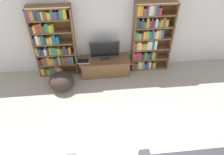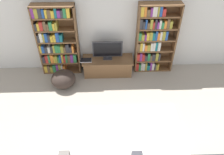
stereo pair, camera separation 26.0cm
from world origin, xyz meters
name	(u,v)px [view 1 (the left image)]	position (x,y,z in m)	size (l,w,h in m)	color
wall_back	(108,25)	(0.00, 4.23, 1.30)	(8.80, 0.06, 2.60)	silver
bookshelf_left	(52,43)	(-1.45, 4.05, 0.97)	(1.05, 0.30, 1.94)	brown
bookshelf_right	(150,37)	(1.10, 4.05, 0.98)	(1.05, 0.30, 1.94)	brown
tv_stand	(105,66)	(-0.12, 3.89, 0.23)	(1.38, 0.56, 0.46)	brown
television	(105,50)	(-0.12, 3.91, 0.74)	(0.79, 0.16, 0.53)	#2D2D33
laptop	(83,61)	(-0.70, 3.84, 0.48)	(0.31, 0.21, 0.03)	silver
area_rug	(126,135)	(0.15, 1.74, 0.01)	(2.58, 1.70, 0.02)	white
beanbag_ottoman	(62,81)	(-1.28, 3.37, 0.22)	(0.63, 0.63, 0.44)	#2D231E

